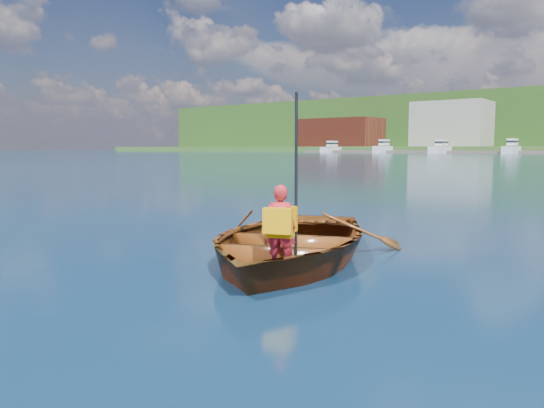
% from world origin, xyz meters
% --- Properties ---
extents(ground, '(600.00, 600.00, 0.00)m').
position_xyz_m(ground, '(0.00, 0.00, 0.00)').
color(ground, '#15273F').
rests_on(ground, ground).
extents(rowboat, '(4.17, 4.88, 0.85)m').
position_xyz_m(rowboat, '(0.89, 0.89, 0.28)').
color(rowboat, brown).
rests_on(rowboat, ground).
extents(child_paddler, '(0.43, 0.43, 2.09)m').
position_xyz_m(child_paddler, '(1.34, 0.10, 0.63)').
color(child_paddler, red).
rests_on(child_paddler, ground).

